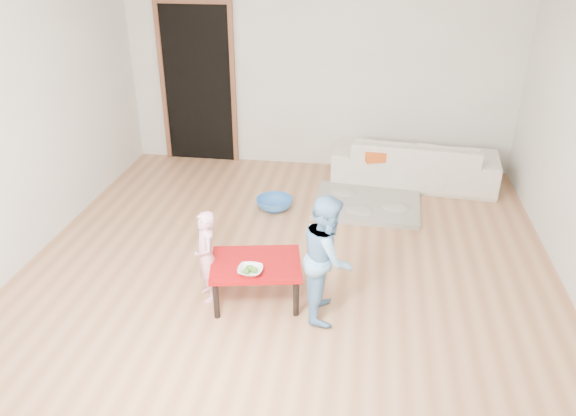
% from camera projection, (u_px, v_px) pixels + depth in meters
% --- Properties ---
extents(floor, '(5.00, 5.00, 0.01)m').
position_uv_depth(floor, '(291.00, 259.00, 5.47)').
color(floor, '#A76C47').
rests_on(floor, ground).
extents(back_wall, '(5.00, 0.02, 2.60)m').
position_uv_depth(back_wall, '(320.00, 68.00, 7.10)').
color(back_wall, beige).
rests_on(back_wall, floor).
extents(left_wall, '(0.02, 5.00, 2.60)m').
position_uv_depth(left_wall, '(26.00, 118.00, 5.22)').
color(left_wall, beige).
rests_on(left_wall, floor).
extents(doorway, '(1.02, 0.08, 2.11)m').
position_uv_depth(doorway, '(198.00, 85.00, 7.42)').
color(doorway, brown).
rests_on(doorway, back_wall).
extents(sofa, '(2.06, 0.97, 0.58)m').
position_uv_depth(sofa, '(415.00, 161.00, 6.98)').
color(sofa, '#F0E3D1').
rests_on(sofa, floor).
extents(cushion, '(0.54, 0.51, 0.12)m').
position_uv_depth(cushion, '(381.00, 152.00, 6.83)').
color(cushion, '#E95819').
rests_on(cushion, sofa).
extents(red_table, '(0.85, 0.70, 0.38)m').
position_uv_depth(red_table, '(256.00, 281.00, 4.78)').
color(red_table, '#9C080B').
rests_on(red_table, floor).
extents(bowl, '(0.20, 0.20, 0.05)m').
position_uv_depth(bowl, '(250.00, 271.00, 4.54)').
color(bowl, white).
rests_on(bowl, red_table).
extents(broccoli, '(0.12, 0.12, 0.06)m').
position_uv_depth(broccoli, '(250.00, 270.00, 4.54)').
color(broccoli, '#2D5919').
rests_on(broccoli, red_table).
extents(child_pink, '(0.31, 0.36, 0.82)m').
position_uv_depth(child_pink, '(206.00, 257.00, 4.72)').
color(child_pink, pink).
rests_on(child_pink, floor).
extents(child_blue, '(0.43, 0.54, 1.07)m').
position_uv_depth(child_blue, '(328.00, 257.00, 4.48)').
color(child_blue, '#64BAE9').
rests_on(child_blue, floor).
extents(basin, '(0.42, 0.42, 0.13)m').
position_uv_depth(basin, '(275.00, 204.00, 6.41)').
color(basin, '#3270BF').
rests_on(basin, floor).
extents(blanket, '(1.24, 1.05, 0.06)m').
position_uv_depth(blanket, '(367.00, 204.00, 6.49)').
color(blanket, '#A19A8E').
rests_on(blanket, floor).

